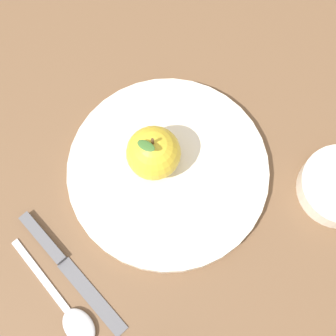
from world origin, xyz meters
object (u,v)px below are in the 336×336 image
at_px(knife, 62,261).
at_px(spoon, 71,316).
at_px(apple, 153,153).
at_px(dinner_plate, 168,171).

xyz_separation_m(knife, spoon, (0.03, 0.06, 0.00)).
relative_size(apple, knife, 0.42).
height_order(dinner_plate, knife, dinner_plate).
distance_m(knife, spoon, 0.07).
bearing_deg(apple, spoon, 20.96).
height_order(knife, spoon, spoon).
distance_m(dinner_plate, spoon, 0.22).
xyz_separation_m(dinner_plate, knife, (0.18, -0.00, -0.01)).
xyz_separation_m(dinner_plate, spoon, (0.21, 0.06, -0.00)).
bearing_deg(spoon, dinner_plate, -164.47).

